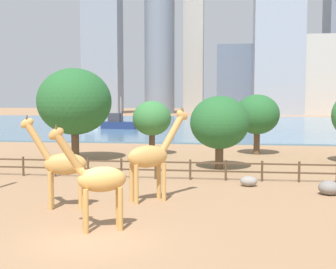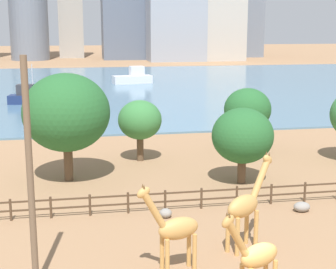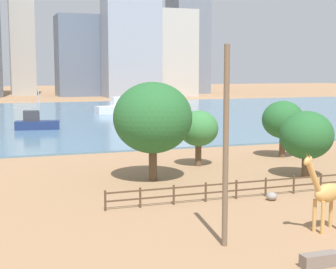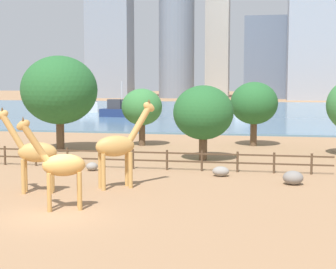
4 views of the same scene
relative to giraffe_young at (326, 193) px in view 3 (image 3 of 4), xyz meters
The scene contains 16 objects.
ground_plane 75.93m from the giraffe_young, 87.95° to the left, with size 400.00×400.00×0.00m, color #9E7551.
harbor_water 72.93m from the giraffe_young, 87.87° to the left, with size 180.00×86.00×0.20m, color slate.
giraffe_young is the anchor object (origin of this frame).
utility_pole 6.74m from the giraffe_young, behind, with size 0.28×0.28×9.87m, color brown.
boulder_small 7.04m from the giraffe_young, 83.46° to the left, with size 0.73×0.72×0.54m, color gray.
feeding_trough 5.65m from the giraffe_young, 128.22° to the right, with size 1.80×0.60×0.60m, color #72665B.
enclosure_fence 8.33m from the giraffe_young, 72.75° to the left, with size 26.12×0.14×1.30m.
tree_left_large 19.96m from the giraffe_young, 87.21° to the left, with size 3.58×3.58×5.04m.
tree_center_broad 14.44m from the giraffe_young, 59.73° to the left, with size 4.33×4.33×5.40m.
tree_right_tall 24.05m from the giraffe_young, 63.51° to the left, with size 4.14×4.14×5.63m.
tree_right_small 16.30m from the giraffe_young, 107.48° to the left, with size 6.17×6.17×7.75m.
boat_ferry 53.87m from the giraffe_young, 101.15° to the left, with size 6.45×3.17×5.56m.
boat_sailboat 76.62m from the giraffe_young, 84.86° to the left, with size 7.65×3.76×3.22m.
skyline_tower_needle 147.51m from the giraffe_young, 73.93° to the left, with size 16.95×13.77×28.33m, color #B7B2A8.
skyline_block_right 165.46m from the giraffe_young, 91.64° to the left, with size 8.27×8.97×49.22m, color #ADA89E.
skyline_tower_short 153.05m from the giraffe_young, 85.14° to the left, with size 15.01×12.54×26.82m, color slate.
Camera 3 is at (-19.62, -18.43, 8.63)m, focal length 55.00 mm.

